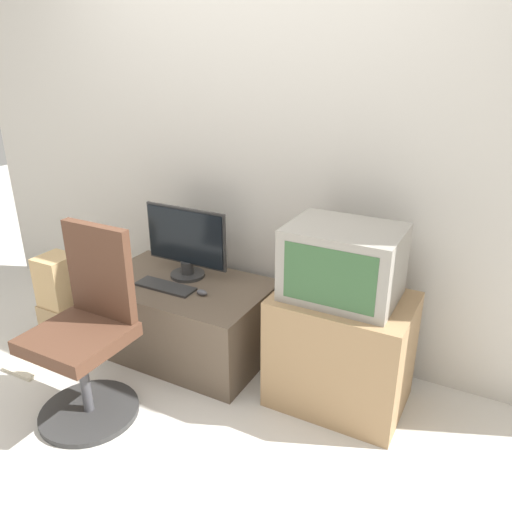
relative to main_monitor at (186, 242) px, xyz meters
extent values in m
plane|color=beige|center=(0.30, -1.02, -0.68)|extent=(12.00, 12.00, 0.00)
cube|color=beige|center=(0.30, 0.30, 0.62)|extent=(4.40, 0.05, 2.60)
cube|color=brown|center=(0.03, -0.10, -0.45)|extent=(1.03, 0.64, 0.46)
cube|color=#A37F56|center=(1.02, -0.11, -0.38)|extent=(0.68, 0.49, 0.61)
cylinder|color=#2D2D2D|center=(0.00, 0.00, -0.21)|extent=(0.21, 0.21, 0.02)
cylinder|color=#2D2D2D|center=(0.00, 0.00, -0.16)|extent=(0.08, 0.08, 0.08)
cube|color=#2D2D2D|center=(0.00, 0.00, 0.04)|extent=(0.55, 0.01, 0.35)
cube|color=black|center=(0.00, 0.00, 0.04)|extent=(0.52, 0.02, 0.32)
cube|color=#2D2D2D|center=(-0.02, -0.19, -0.21)|extent=(0.37, 0.12, 0.01)
ellipsoid|color=#4C4C51|center=(0.22, -0.17, -0.20)|extent=(0.07, 0.04, 0.03)
cube|color=gray|center=(1.00, -0.10, 0.11)|extent=(0.54, 0.41, 0.36)
cube|color=#335B33|center=(1.00, -0.30, 0.11)|extent=(0.44, 0.01, 0.28)
cylinder|color=#333333|center=(-0.06, -0.83, -0.67)|extent=(0.50, 0.50, 0.03)
cylinder|color=#4C4C51|center=(-0.06, -0.83, -0.45)|extent=(0.05, 0.05, 0.39)
cube|color=#513323|center=(-0.06, -0.83, -0.22)|extent=(0.43, 0.43, 0.07)
cube|color=#513323|center=(-0.06, -0.63, 0.05)|extent=(0.39, 0.05, 0.48)
cube|color=#A3845B|center=(-0.70, -0.38, -0.54)|extent=(0.21, 0.22, 0.28)
cube|color=tan|center=(-0.70, -0.38, -0.24)|extent=(0.20, 0.21, 0.31)
cube|color=beige|center=(-0.68, -0.71, -0.67)|extent=(0.23, 0.16, 0.02)
camera|label=1|loc=(1.67, -2.24, 1.06)|focal=35.00mm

